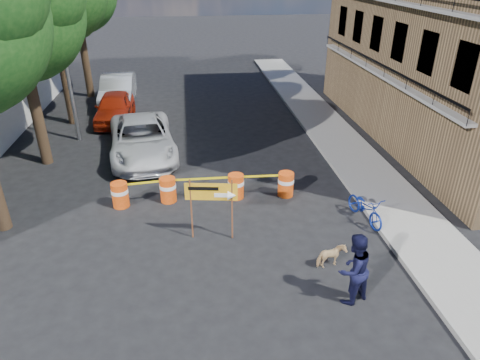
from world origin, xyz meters
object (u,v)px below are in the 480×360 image
object	(u,v)px
barrel_far_left	(120,194)
dog	(331,257)
pedestrian	(354,269)
detour_sign	(218,196)
sedan_red	(115,107)
suv_white	(142,139)
barrel_mid_left	(168,189)
sedan_silver	(118,90)
barrel_mid_right	(236,186)
barrel_far_right	(286,184)
bicycle	(367,196)

from	to	relation	value
barrel_far_left	dog	bearing A→B (deg)	-33.48
pedestrian	dog	world-z (taller)	pedestrian
detour_sign	sedan_red	size ratio (longest dim) A/B	0.46
suv_white	barrel_mid_left	bearing A→B (deg)	-81.58
detour_sign	sedan_red	xyz separation A→B (m)	(-4.60, 11.46, -0.72)
suv_white	sedan_silver	bearing A→B (deg)	96.73
barrel_mid_right	detour_sign	distance (m)	2.77
barrel_far_right	barrel_mid_left	bearing A→B (deg)	178.57
barrel_mid_left	barrel_far_right	distance (m)	4.21
barrel_far_left	sedan_red	world-z (taller)	sedan_red
barrel_mid_right	bicycle	distance (m)	4.52
barrel_far_left	sedan_red	distance (m)	9.24
pedestrian	sedan_silver	xyz separation A→B (m)	(-7.84, 17.62, -0.12)
pedestrian	dog	bearing A→B (deg)	-111.34
barrel_mid_left	sedan_red	size ratio (longest dim) A/B	0.20
barrel_far_left	barrel_mid_left	world-z (taller)	same
detour_sign	pedestrian	distance (m)	4.37
barrel_mid_right	bicycle	xyz separation A→B (m)	(4.01, -2.04, 0.45)
detour_sign	pedestrian	xyz separation A→B (m)	(3.04, -3.10, -0.51)
barrel_far_left	dog	world-z (taller)	barrel_far_left
bicycle	sedan_red	bearing A→B (deg)	117.45
sedan_red	barrel_mid_left	bearing A→B (deg)	-70.92
pedestrian	sedan_red	size ratio (longest dim) A/B	0.44
detour_sign	sedan_red	world-z (taller)	detour_sign
pedestrian	suv_white	bearing A→B (deg)	-83.65
barrel_far_left	sedan_silver	size ratio (longest dim) A/B	0.17
barrel_far_left	detour_sign	bearing A→B (deg)	-35.71
suv_white	dog	bearing A→B (deg)	-63.15
barrel_mid_left	dog	xyz separation A→B (m)	(4.57, -4.27, -0.13)
suv_white	barrel_far_right	bearing A→B (deg)	-45.79
barrel_mid_right	bicycle	bearing A→B (deg)	-27.01
barrel_mid_left	barrel_mid_right	xyz separation A→B (m)	(2.40, -0.04, 0.00)
dog	suv_white	world-z (taller)	suv_white
barrel_mid_right	sedan_silver	world-z (taller)	sedan_silver
barrel_far_right	sedan_silver	bearing A→B (deg)	121.38
barrel_mid_left	sedan_red	xyz separation A→B (m)	(-2.99, 8.97, 0.28)
suv_white	sedan_red	size ratio (longest dim) A/B	1.31
barrel_far_left	sedan_silver	xyz separation A→B (m)	(-1.56, 12.19, 0.38)
barrel_far_left	detour_sign	xyz separation A→B (m)	(3.24, -2.33, 1.00)
barrel_mid_right	bicycle	size ratio (longest dim) A/B	0.49
detour_sign	bicycle	world-z (taller)	detour_sign
barrel_mid_right	pedestrian	world-z (taller)	pedestrian
dog	sedan_red	distance (m)	15.25
dog	sedan_red	world-z (taller)	sedan_red
bicycle	sedan_red	distance (m)	14.51
barrel_mid_right	dog	size ratio (longest dim) A/B	1.11
barrel_far_right	barrel_far_left	bearing A→B (deg)	-179.41
barrel_mid_left	barrel_mid_right	world-z (taller)	same
pedestrian	suv_white	world-z (taller)	pedestrian
barrel_far_left	bicycle	world-z (taller)	bicycle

